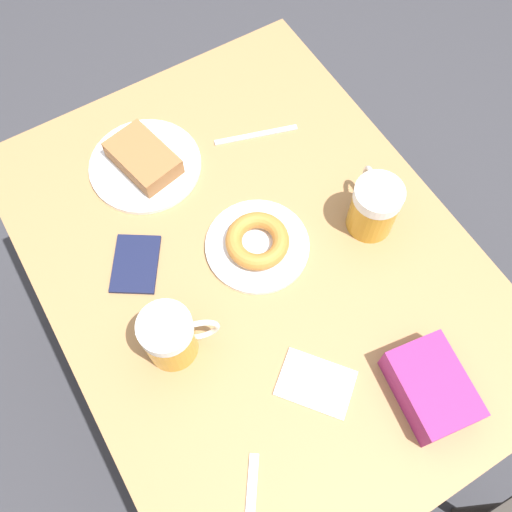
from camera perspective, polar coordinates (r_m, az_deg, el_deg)
ground_plane at (r=1.82m, az=0.00°, el=-10.22°), size 8.00×8.00×0.00m
table at (r=1.19m, az=0.00°, el=-1.65°), size 0.81×1.08×0.72m
plate_with_cake at (r=1.26m, az=-11.11°, el=9.26°), size 0.24×0.24×0.05m
plate_with_donut at (r=1.13m, az=0.14°, el=1.31°), size 0.21×0.21×0.04m
beer_mug_left at (r=1.02m, az=-8.55°, el=-7.96°), size 0.14×0.10×0.12m
beer_mug_center at (r=1.14m, az=11.71°, el=4.86°), size 0.10×0.13×0.12m
napkin_folded at (r=1.06m, az=6.00°, el=-12.53°), size 0.15×0.16×0.00m
fork at (r=1.30m, az=0.01°, el=12.02°), size 0.18×0.07×0.00m
passport_near_edge at (r=1.15m, az=-11.95°, el=-0.76°), size 0.14×0.15×0.01m
blue_pouch at (r=1.06m, az=17.11°, el=-12.47°), size 0.13×0.18×0.07m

